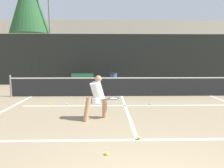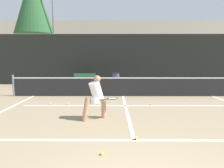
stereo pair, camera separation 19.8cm
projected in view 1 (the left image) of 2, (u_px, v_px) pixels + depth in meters
court_baseline_near at (137, 140)px, 4.73m from camera, size 11.00×0.10×0.01m
court_service_line at (125, 106)px, 8.08m from camera, size 8.25×0.10×0.01m
court_center_mark at (127, 110)px, 7.39m from camera, size 0.10×5.36×0.01m
court_sideline_left at (4, 111)px, 7.29m from camera, size 0.10×6.36×0.01m
net at (122, 86)px, 9.98m from camera, size 11.09×0.09×1.07m
fence_back at (118, 59)px, 14.13m from camera, size 24.00×0.06×3.57m
player_practicing at (97, 96)px, 6.24m from camera, size 1.21×0.58×1.39m
tennis_ball_scattered_0 at (88, 102)px, 8.59m from camera, size 0.07×0.07×0.07m
tennis_ball_scattered_1 at (150, 104)px, 8.24m from camera, size 0.07×0.07×0.07m
tennis_ball_scattered_2 at (140, 138)px, 4.79m from camera, size 0.07×0.07×0.07m
tennis_ball_scattered_3 at (107, 153)px, 4.00m from camera, size 0.07×0.07×0.07m
tennis_ball_scattered_5 at (67, 104)px, 8.21m from camera, size 0.07×0.07×0.07m
tennis_ball_scattered_6 at (50, 104)px, 8.14m from camera, size 0.07×0.07×0.07m
courtside_bench at (82, 80)px, 13.19m from camera, size 1.48×0.43×0.86m
trash_bin at (114, 80)px, 13.15m from camera, size 0.47×0.47×0.92m
parked_car at (141, 72)px, 18.24m from camera, size 1.70×4.40×1.48m
floodlight_mast at (49, 15)px, 18.47m from camera, size 1.10×0.24×9.30m
tree_west at (29, 2)px, 18.77m from camera, size 3.75×3.75×10.01m
building_far at (112, 46)px, 28.94m from camera, size 36.00×2.40×6.97m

